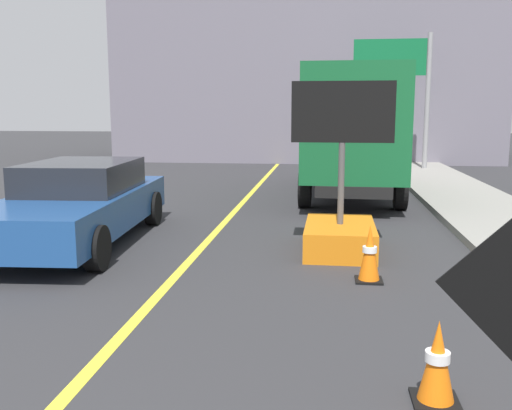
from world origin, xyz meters
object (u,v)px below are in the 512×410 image
Objects in this scene: box_truck at (352,129)px; highway_guide_sign at (406,78)px; traffic_cone_near_sign at (437,363)px; pickup_car at (79,203)px; traffic_cone_mid_lane at (370,254)px; arrow_board_trailer at (340,222)px.

box_truck is 1.50× the size of highway_guide_sign.
pickup_car is at bearing 135.93° from traffic_cone_near_sign.
traffic_cone_mid_lane is (-2.25, -14.21, -3.04)m from highway_guide_sign.
traffic_cone_mid_lane reaches higher than traffic_cone_near_sign.
highway_guide_sign is (2.18, 6.43, 1.65)m from box_truck.
traffic_cone_near_sign is (-1.97, -17.40, -3.09)m from highway_guide_sign.
highway_guide_sign is at bearing 81.00° from traffic_cone_mid_lane.
arrow_board_trailer is 1.66m from traffic_cone_mid_lane.
highway_guide_sign is at bearing 71.29° from box_truck.
arrow_board_trailer reaches higher than traffic_cone_near_sign.
arrow_board_trailer is 4.03× the size of traffic_cone_near_sign.
arrow_board_trailer is 6.31m from box_truck.
box_truck is at bearing 86.07° from arrow_board_trailer.
box_truck reaches higher than pickup_car.
arrow_board_trailer is 4.85m from traffic_cone_near_sign.
arrow_board_trailer reaches higher than pickup_car.
box_truck is at bearing 91.09° from traffic_cone_near_sign.
traffic_cone_near_sign is at bearing -44.07° from pickup_car.
box_truck is 6.99m from highway_guide_sign.
arrow_board_trailer reaches higher than traffic_cone_mid_lane.
pickup_car is 7.64× the size of traffic_cone_near_sign.
traffic_cone_near_sign is (0.21, -10.97, -1.44)m from box_truck.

